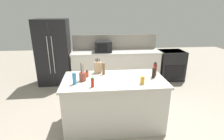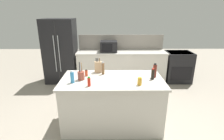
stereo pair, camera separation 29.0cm
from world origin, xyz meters
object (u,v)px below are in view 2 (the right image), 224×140
(utensil_crock, at_px, (81,75))
(dish_soap_bottle, at_px, (72,77))
(pepper_grinder, at_px, (103,68))
(soy_sauce_bottle, at_px, (153,74))
(range_oven, at_px, (178,66))
(microwave, at_px, (109,46))
(spice_jar_paprika, at_px, (86,73))
(vinegar_bottle, at_px, (155,71))
(refrigerator, at_px, (61,51))
(honey_jar, at_px, (140,81))
(hot_sauce_bottle, at_px, (89,82))
(knife_block, at_px, (98,67))

(utensil_crock, height_order, dish_soap_bottle, utensil_crock)
(pepper_grinder, distance_m, soy_sauce_bottle, 0.93)
(range_oven, distance_m, microwave, 2.23)
(spice_jar_paprika, bearing_deg, soy_sauce_bottle, -8.31)
(range_oven, xyz_separation_m, spice_jar_paprika, (-2.54, -2.05, 0.53))
(vinegar_bottle, xyz_separation_m, pepper_grinder, (-0.95, 0.16, -0.01))
(utensil_crock, relative_size, pepper_grinder, 1.28)
(microwave, distance_m, dish_soap_bottle, 2.44)
(dish_soap_bottle, bearing_deg, refrigerator, 109.49)
(honey_jar, distance_m, hot_sauce_bottle, 0.83)
(range_oven, xyz_separation_m, honey_jar, (-1.60, -2.47, 0.54))
(knife_block, relative_size, honey_jar, 2.09)
(range_oven, bearing_deg, pepper_grinder, -138.82)
(vinegar_bottle, xyz_separation_m, hot_sauce_bottle, (-1.16, -0.40, -0.05))
(knife_block, xyz_separation_m, honey_jar, (0.73, -0.63, -0.05))
(microwave, relative_size, dish_soap_bottle, 2.27)
(knife_block, relative_size, spice_jar_paprika, 2.35)
(spice_jar_paprika, bearing_deg, refrigerator, 116.62)
(spice_jar_paprika, xyz_separation_m, pepper_grinder, (0.31, 0.10, 0.06))
(microwave, relative_size, soy_sauce_bottle, 2.36)
(range_oven, height_order, hot_sauce_bottle, hot_sauce_bottle)
(refrigerator, xyz_separation_m, microwave, (1.45, -0.05, 0.15))
(hot_sauce_bottle, bearing_deg, honey_jar, 2.64)
(refrigerator, xyz_separation_m, knife_block, (1.26, -1.89, 0.11))
(refrigerator, distance_m, knife_block, 2.27)
(honey_jar, bearing_deg, vinegar_bottle, 47.34)
(microwave, height_order, soy_sauce_bottle, microwave)
(utensil_crock, relative_size, spice_jar_paprika, 2.59)
(refrigerator, relative_size, soy_sauce_bottle, 9.07)
(knife_block, bearing_deg, range_oven, 28.58)
(utensil_crock, height_order, hot_sauce_bottle, utensil_crock)
(knife_block, height_order, vinegar_bottle, knife_block)
(microwave, bearing_deg, spice_jar_paprika, -101.04)
(vinegar_bottle, distance_m, hot_sauce_bottle, 1.23)
(honey_jar, xyz_separation_m, pepper_grinder, (-0.62, 0.52, 0.05))
(refrigerator, relative_size, honey_jar, 13.64)
(spice_jar_paprika, height_order, pepper_grinder, pepper_grinder)
(utensil_crock, distance_m, dish_soap_bottle, 0.19)
(refrigerator, distance_m, dish_soap_bottle, 2.57)
(microwave, bearing_deg, knife_block, -96.00)
(range_oven, height_order, honey_jar, honey_jar)
(utensil_crock, bearing_deg, honey_jar, -13.57)
(soy_sauce_bottle, height_order, dish_soap_bottle, dish_soap_bottle)
(utensil_crock, distance_m, hot_sauce_bottle, 0.33)
(refrigerator, xyz_separation_m, honey_jar, (1.98, -2.52, 0.06))
(refrigerator, bearing_deg, hot_sauce_bottle, -65.69)
(hot_sauce_bottle, height_order, spice_jar_paprika, hot_sauce_bottle)
(soy_sauce_bottle, bearing_deg, dish_soap_bottle, -174.14)
(knife_block, height_order, honey_jar, knife_block)
(microwave, xyz_separation_m, knife_block, (-0.19, -1.84, -0.04))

